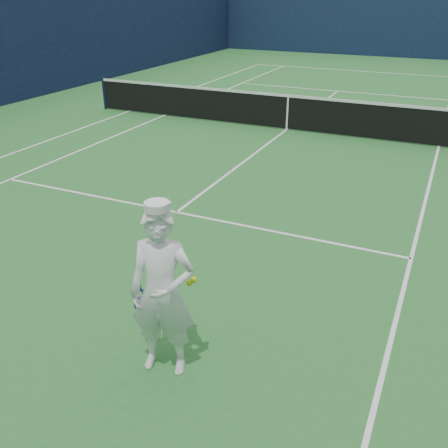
# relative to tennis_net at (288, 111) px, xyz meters

# --- Properties ---
(ground) EXTENTS (80.00, 80.00, 0.00)m
(ground) POSITION_rel_tennis_net_xyz_m (0.00, 0.00, -0.55)
(ground) COLOR #296D2D
(ground) RESTS_ON ground
(court_markings) EXTENTS (11.03, 23.83, 0.01)m
(court_markings) POSITION_rel_tennis_net_xyz_m (0.00, 0.00, -0.55)
(court_markings) COLOR white
(court_markings) RESTS_ON ground
(windscreen_fence) EXTENTS (20.12, 36.12, 4.00)m
(windscreen_fence) POSITION_rel_tennis_net_xyz_m (0.00, 0.00, 1.45)
(windscreen_fence) COLOR #0F1B37
(windscreen_fence) RESTS_ON ground
(tennis_net) EXTENTS (12.88, 0.09, 1.07)m
(tennis_net) POSITION_rel_tennis_net_xyz_m (0.00, 0.00, 0.00)
(tennis_net) COLOR #141E4C
(tennis_net) RESTS_ON ground
(tennis_player) EXTENTS (0.86, 0.60, 1.96)m
(tennis_player) POSITION_rel_tennis_net_xyz_m (1.94, -10.02, 0.40)
(tennis_player) COLOR white
(tennis_player) RESTS_ON ground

